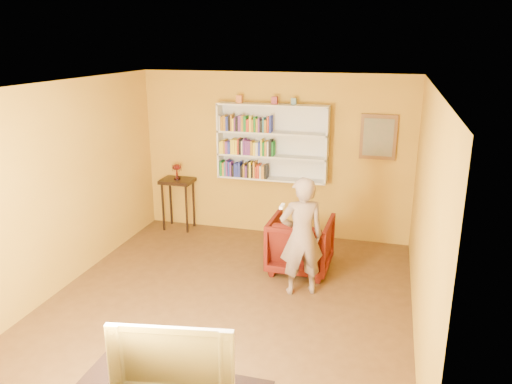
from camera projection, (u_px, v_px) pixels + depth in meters
room_shell at (227, 227)px, 6.02m from camera, size 5.30×5.80×2.88m
bookshelf at (273, 142)px, 8.07m from camera, size 1.80×0.29×1.23m
books_row_lower at (244, 170)px, 8.23m from camera, size 0.80×0.19×0.27m
books_row_middle at (247, 147)px, 8.10m from camera, size 0.90×0.19×0.27m
books_row_upper at (245, 124)px, 8.00m from camera, size 0.86×0.19×0.27m
ornament_left at (239, 99)px, 7.95m from camera, size 0.09×0.09×0.12m
ornament_centre at (275, 100)px, 7.81m from camera, size 0.09×0.09×0.12m
ornament_right at (294, 101)px, 7.74m from camera, size 0.08×0.08×0.11m
framed_painting at (378, 137)px, 7.66m from camera, size 0.55×0.05×0.70m
console_table at (178, 188)px, 8.59m from camera, size 0.55×0.42×0.89m
ruby_lustre at (177, 169)px, 8.49m from camera, size 0.17×0.17×0.26m
armchair at (300, 244)px, 7.11m from camera, size 0.88×0.90×0.80m
person at (302, 237)px, 6.35m from camera, size 0.67×0.57×1.57m
game_remote at (282, 206)px, 5.90m from camera, size 0.04×0.15×0.04m
television at (174, 352)px, 3.92m from camera, size 1.00×0.29×0.57m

